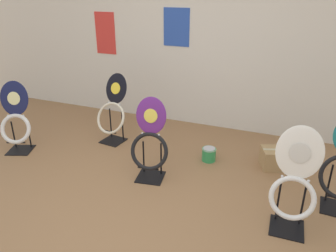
{
  "coord_description": "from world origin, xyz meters",
  "views": [
    {
      "loc": [
        1.27,
        -1.91,
        1.92
      ],
      "look_at": [
        0.1,
        1.0,
        0.55
      ],
      "focal_mm": 35.0,
      "sensor_mm": 36.0,
      "label": 1
    }
  ],
  "objects_px": {
    "paint_can": "(209,154)",
    "toilet_seat_display_white_plain": "(294,183)",
    "toilet_seat_display_navy_moon": "(16,121)",
    "toilet_seat_display_jazz_black": "(113,110)",
    "storage_box": "(282,158)",
    "toilet_seat_display_purple_note": "(150,142)"
  },
  "relations": [
    {
      "from": "paint_can",
      "to": "toilet_seat_display_purple_note",
      "type": "bearing_deg",
      "value": -129.75
    },
    {
      "from": "toilet_seat_display_white_plain",
      "to": "toilet_seat_display_purple_note",
      "type": "bearing_deg",
      "value": 168.29
    },
    {
      "from": "toilet_seat_display_jazz_black",
      "to": "storage_box",
      "type": "distance_m",
      "value": 2.14
    },
    {
      "from": "toilet_seat_display_white_plain",
      "to": "paint_can",
      "type": "distance_m",
      "value": 1.33
    },
    {
      "from": "toilet_seat_display_white_plain",
      "to": "storage_box",
      "type": "height_order",
      "value": "toilet_seat_display_white_plain"
    },
    {
      "from": "toilet_seat_display_purple_note",
      "to": "storage_box",
      "type": "distance_m",
      "value": 1.52
    },
    {
      "from": "toilet_seat_display_navy_moon",
      "to": "storage_box",
      "type": "distance_m",
      "value": 3.17
    },
    {
      "from": "toilet_seat_display_jazz_black",
      "to": "toilet_seat_display_navy_moon",
      "type": "bearing_deg",
      "value": -143.98
    },
    {
      "from": "paint_can",
      "to": "toilet_seat_display_white_plain",
      "type": "bearing_deg",
      "value": -43.21
    },
    {
      "from": "toilet_seat_display_navy_moon",
      "to": "toilet_seat_display_purple_note",
      "type": "bearing_deg",
      "value": 1.38
    },
    {
      "from": "toilet_seat_display_jazz_black",
      "to": "toilet_seat_display_purple_note",
      "type": "relative_size",
      "value": 1.0
    },
    {
      "from": "toilet_seat_display_jazz_black",
      "to": "toilet_seat_display_white_plain",
      "type": "height_order",
      "value": "toilet_seat_display_white_plain"
    },
    {
      "from": "toilet_seat_display_white_plain",
      "to": "toilet_seat_display_navy_moon",
      "type": "bearing_deg",
      "value": 175.5
    },
    {
      "from": "paint_can",
      "to": "storage_box",
      "type": "distance_m",
      "value": 0.82
    },
    {
      "from": "toilet_seat_display_jazz_black",
      "to": "storage_box",
      "type": "xyz_separation_m",
      "value": [
        2.12,
        0.09,
        -0.31
      ]
    },
    {
      "from": "toilet_seat_display_purple_note",
      "to": "paint_can",
      "type": "bearing_deg",
      "value": 50.25
    },
    {
      "from": "toilet_seat_display_purple_note",
      "to": "toilet_seat_display_white_plain",
      "type": "bearing_deg",
      "value": -11.71
    },
    {
      "from": "toilet_seat_display_navy_moon",
      "to": "toilet_seat_display_jazz_black",
      "type": "relative_size",
      "value": 0.98
    },
    {
      "from": "toilet_seat_display_white_plain",
      "to": "storage_box",
      "type": "distance_m",
      "value": 1.09
    },
    {
      "from": "storage_box",
      "to": "toilet_seat_display_jazz_black",
      "type": "bearing_deg",
      "value": -177.47
    },
    {
      "from": "toilet_seat_display_jazz_black",
      "to": "toilet_seat_display_white_plain",
      "type": "xyz_separation_m",
      "value": [
        2.24,
        -0.94,
        0.02
      ]
    },
    {
      "from": "storage_box",
      "to": "toilet_seat_display_purple_note",
      "type": "bearing_deg",
      "value": -150.15
    }
  ]
}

